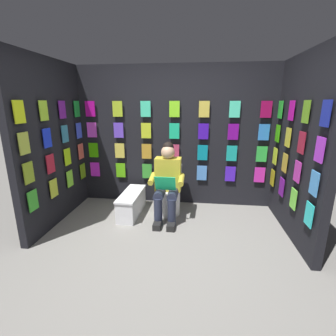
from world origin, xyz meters
The scene contains 7 objects.
ground_plane centered at (0.00, 0.00, 0.00)m, with size 30.00×30.00×0.00m, color gray.
display_wall_back centered at (0.00, -1.75, 1.19)m, with size 3.43×0.14×2.38m.
display_wall_left centered at (-1.71, -0.85, 1.19)m, with size 0.14×1.70×2.38m.
display_wall_right centered at (1.71, -0.85, 1.19)m, with size 0.14×1.70×2.38m.
toilet centered at (0.05, -1.29, 0.33)m, with size 0.41×0.55×0.77m.
person_reading centered at (0.05, -1.06, 0.60)m, with size 0.53×0.68×1.19m.
comic_longbox_near centered at (0.64, -1.13, 0.18)m, with size 0.31×0.84×0.37m.
Camera 1 is at (-0.39, 2.41, 1.76)m, focal length 25.83 mm.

